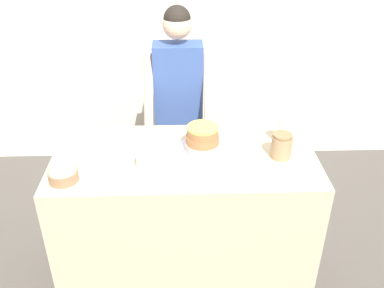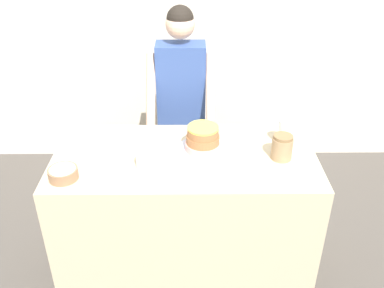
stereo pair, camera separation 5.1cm
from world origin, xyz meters
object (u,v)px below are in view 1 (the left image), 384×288
Objects in this scene: frosting_bowl_pink at (149,160)px; drinking_glass at (284,132)px; person_baker at (178,95)px; frosting_bowl_white at (63,175)px; stoneware_jar at (282,146)px; cake at (202,141)px; ceramic_plate at (93,156)px.

drinking_glass is at bearing 15.92° from frosting_bowl_pink.
drinking_glass is at bearing -43.22° from person_baker.
stoneware_jar is at bearing 9.11° from frosting_bowl_white.
frosting_bowl_pink is (0.42, 0.11, 0.01)m from frosting_bowl_white.
person_baker reaches higher than frosting_bowl_pink.
person_baker is 0.90m from stoneware_jar.
ceramic_plate is at bearing -175.56° from cake.
cake is 2.16× the size of stoneware_jar.
cake is at bearing 169.79° from stoneware_jar.
person_baker reaches higher than cake.
cake is 1.82× the size of frosting_bowl_pink.
drinking_glass is 0.72× the size of ceramic_plate.
person_baker is 0.64m from cake.
frosting_bowl_pink reaches higher than drinking_glass.
person_baker reaches higher than drinking_glass.
frosting_bowl_pink is at bearing -18.42° from ceramic_plate.
stoneware_jar is (1.14, 0.18, 0.04)m from frosting_bowl_white.
cake reaches higher than frosting_bowl_white.
cake is 2.04× the size of frosting_bowl_white.
ceramic_plate is (0.11, 0.21, -0.03)m from frosting_bowl_white.
drinking_glass is 1.11× the size of stoneware_jar.
frosting_bowl_white is at bearing -160.05° from cake.
ceramic_plate is at bearing -124.89° from person_baker.
stoneware_jar is (1.03, -0.03, 0.06)m from ceramic_plate.
person_baker reaches higher than frosting_bowl_white.
frosting_bowl_white is 0.24m from ceramic_plate.
person_baker is at bearing 101.59° from cake.
person_baker is at bearing 128.12° from stoneware_jar.
person_baker is 7.14× the size of ceramic_plate.
person_baker reaches higher than ceramic_plate.
cake is 1.96× the size of drinking_glass.
drinking_glass is (0.47, 0.07, 0.01)m from cake.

